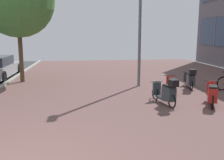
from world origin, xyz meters
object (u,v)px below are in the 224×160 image
scooter_far (190,79)px  street_tree (17,0)px  lamp_post (140,12)px  scooter_mid (171,85)px  scooter_near (167,92)px  scooter_extra (212,94)px

scooter_far → street_tree: 9.47m
lamp_post → scooter_mid: bearing=-61.5°
scooter_near → scooter_extra: scooter_near is taller
scooter_near → scooter_mid: (0.77, 1.59, -0.08)m
scooter_far → street_tree: bearing=161.9°
scooter_near → street_tree: bearing=139.8°
lamp_post → scooter_near: bearing=-86.2°
scooter_near → lamp_post: size_ratio=0.26×
street_tree → scooter_far: bearing=-18.1°
scooter_mid → lamp_post: bearing=118.5°
scooter_extra → street_tree: (-7.80, 5.55, 3.81)m
scooter_far → scooter_extra: (-0.45, -2.85, -0.03)m
street_tree → scooter_mid: bearing=-27.7°
scooter_mid → scooter_far: (1.27, 0.97, 0.06)m
scooter_extra → street_tree: 10.31m
scooter_near → lamp_post: bearing=93.8°
scooter_mid → scooter_far: scooter_far is taller
scooter_extra → scooter_near: bearing=169.4°
scooter_mid → scooter_extra: bearing=-66.6°
scooter_mid → scooter_extra: 2.06m
scooter_mid → street_tree: bearing=152.3°
scooter_extra → street_tree: size_ratio=0.27×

